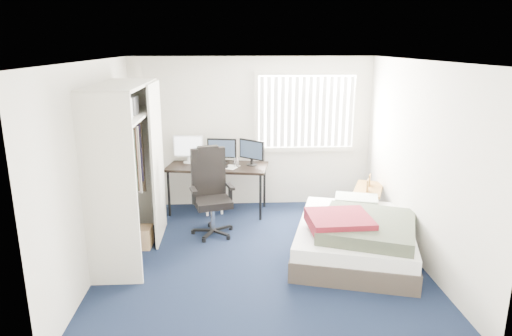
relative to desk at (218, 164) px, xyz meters
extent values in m
plane|color=black|center=(0.57, -1.75, -0.81)|extent=(4.20, 4.20, 0.00)
plane|color=silver|center=(0.57, 0.35, 0.44)|extent=(4.00, 0.00, 4.00)
plane|color=silver|center=(0.57, -3.85, 0.44)|extent=(4.00, 0.00, 4.00)
plane|color=silver|center=(-1.43, -1.75, 0.44)|extent=(0.00, 4.20, 4.20)
plane|color=silver|center=(2.57, -1.75, 0.44)|extent=(0.00, 4.20, 4.20)
plane|color=white|center=(0.57, -1.75, 1.69)|extent=(4.20, 4.20, 0.00)
cube|color=white|center=(1.47, 0.33, 0.79)|extent=(1.60, 0.02, 1.20)
cube|color=beige|center=(1.47, 0.30, 1.42)|extent=(1.72, 0.06, 0.06)
cube|color=beige|center=(1.47, 0.30, 0.16)|extent=(1.72, 0.06, 0.06)
cube|color=white|center=(1.47, 0.27, 0.79)|extent=(1.60, 0.04, 1.16)
cube|color=beige|center=(-1.13, -2.35, 0.29)|extent=(0.60, 0.04, 2.20)
cube|color=beige|center=(-1.13, -0.55, 0.29)|extent=(0.60, 0.04, 2.20)
cube|color=beige|center=(-1.13, -1.45, 1.39)|extent=(0.60, 1.80, 0.04)
cube|color=beige|center=(-1.13, -1.45, 1.01)|extent=(0.56, 1.74, 0.03)
cylinder|color=silver|center=(-1.13, -1.45, 0.89)|extent=(0.03, 1.72, 0.03)
cube|color=#26262B|center=(-1.13, -1.55, 0.44)|extent=(0.38, 1.10, 0.90)
cube|color=beige|center=(-0.81, -1.00, 0.29)|extent=(0.03, 0.90, 2.20)
cube|color=white|center=(-1.13, -1.90, 1.15)|extent=(0.38, 0.30, 0.24)
cube|color=gray|center=(-1.13, -1.40, 1.14)|extent=(0.34, 0.28, 0.22)
cube|color=black|center=(-0.01, -0.02, -0.04)|extent=(1.70, 1.01, 0.04)
cylinder|color=black|center=(-0.79, -0.20, -0.44)|extent=(0.04, 0.04, 0.75)
cylinder|color=black|center=(-0.68, 0.41, -0.44)|extent=(0.04, 0.04, 0.75)
cylinder|color=black|center=(0.66, -0.46, -0.44)|extent=(0.04, 0.04, 0.75)
cylinder|color=black|center=(0.77, 0.15, -0.44)|extent=(0.04, 0.04, 0.75)
cube|color=white|center=(-0.49, 0.19, 0.26)|extent=(0.50, 0.12, 0.36)
cube|color=white|center=(-0.49, 0.19, 0.26)|extent=(0.44, 0.08, 0.31)
cube|color=black|center=(0.07, 0.09, 0.24)|extent=(0.48, 0.11, 0.32)
cube|color=#1E2838|center=(0.07, 0.09, 0.24)|extent=(0.42, 0.08, 0.27)
cube|color=black|center=(0.55, -0.04, 0.24)|extent=(0.48, 0.11, 0.32)
cube|color=#1E2838|center=(0.55, -0.04, 0.24)|extent=(0.42, 0.08, 0.27)
cube|color=white|center=(-0.18, -0.10, -0.01)|extent=(0.42, 0.21, 0.02)
cube|color=black|center=(0.13, -0.16, -0.01)|extent=(0.08, 0.11, 0.02)
cylinder|color=silver|center=(0.30, -0.13, 0.06)|extent=(0.08, 0.08, 0.16)
cube|color=white|center=(-0.01, -0.02, -0.02)|extent=(0.34, 0.33, 0.00)
cube|color=black|center=(-0.06, -0.98, -0.75)|extent=(0.73, 0.73, 0.12)
cylinder|color=silver|center=(-0.06, -0.98, -0.54)|extent=(0.06, 0.06, 0.40)
cube|color=black|center=(-0.06, -0.98, -0.31)|extent=(0.61, 0.61, 0.10)
cube|color=black|center=(-0.12, -0.76, 0.08)|extent=(0.51, 0.22, 0.70)
cube|color=black|center=(-0.12, -0.76, 0.38)|extent=(0.32, 0.19, 0.16)
cube|color=black|center=(-0.32, -1.05, -0.10)|extent=(0.14, 0.29, 0.04)
cube|color=black|center=(0.20, -0.91, -0.10)|extent=(0.14, 0.29, 0.04)
cube|color=white|center=(-0.09, -0.11, -0.56)|extent=(0.39, 0.34, 0.03)
cylinder|color=white|center=(-0.18, -0.23, -0.69)|extent=(0.04, 0.04, 0.24)
cylinder|color=white|center=(-0.23, -0.06, -0.69)|extent=(0.04, 0.04, 0.24)
cylinder|color=white|center=(0.05, -0.17, -0.69)|extent=(0.04, 0.04, 0.24)
cylinder|color=white|center=(0.00, 0.00, -0.69)|extent=(0.04, 0.04, 0.24)
cube|color=brown|center=(2.32, -0.60, -0.28)|extent=(0.67, 0.89, 0.04)
cube|color=brown|center=(2.04, -0.87, -0.56)|extent=(0.05, 0.05, 0.51)
cube|color=brown|center=(2.31, -0.21, -0.56)|extent=(0.05, 0.05, 0.51)
cube|color=brown|center=(2.34, -0.99, -0.56)|extent=(0.05, 0.05, 0.51)
cube|color=brown|center=(2.61, -0.33, -0.56)|extent=(0.05, 0.05, 0.51)
cube|color=brown|center=(2.26, -0.77, -0.17)|extent=(0.07, 0.14, 0.18)
cube|color=brown|center=(2.37, -0.49, -0.17)|extent=(0.07, 0.14, 0.18)
cube|color=#383028|center=(1.82, -1.72, -0.68)|extent=(1.95, 2.29, 0.25)
cube|color=white|center=(1.82, -1.72, -0.48)|extent=(1.90, 2.24, 0.18)
cube|color=silver|center=(2.01, -1.04, -0.32)|extent=(0.69, 0.55, 0.14)
cube|color=#394030|center=(1.90, -2.00, -0.32)|extent=(1.48, 1.54, 0.18)
cube|color=maroon|center=(1.54, -2.00, -0.24)|extent=(0.78, 0.73, 0.16)
cube|color=#A78153|center=(-1.08, -1.35, -0.67)|extent=(0.39, 0.30, 0.28)
camera|label=1|loc=(0.21, -7.19, 1.88)|focal=32.00mm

